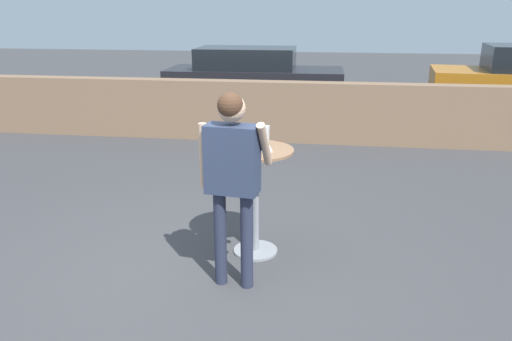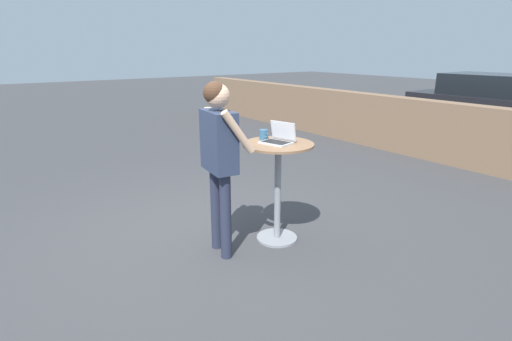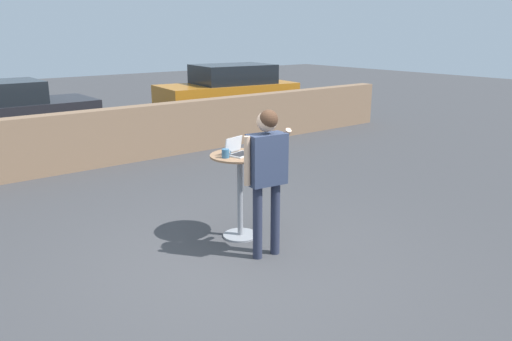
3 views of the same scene
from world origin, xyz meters
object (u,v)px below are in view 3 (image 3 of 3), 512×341
at_px(coffee_mug, 226,153).
at_px(parked_car_further_down, 229,91).
at_px(standing_person, 267,164).
at_px(laptop, 239,151).
at_px(cafe_table, 240,182).

relative_size(coffee_mug, parked_car_further_down, 0.03).
height_order(coffee_mug, standing_person, standing_person).
height_order(laptop, parked_car_further_down, parked_car_further_down).
bearing_deg(standing_person, laptop, 82.25).
bearing_deg(parked_car_further_down, standing_person, -122.65).
xyz_separation_m(coffee_mug, standing_person, (0.13, -0.63, -0.02)).
bearing_deg(parked_car_further_down, coffee_mug, -125.39).
relative_size(cafe_table, coffee_mug, 8.43).
bearing_deg(standing_person, parked_car_further_down, 57.35).
distance_m(laptop, parked_car_further_down, 9.17).
distance_m(cafe_table, parked_car_further_down, 9.16).
xyz_separation_m(laptop, parked_car_further_down, (5.18, 7.56, -0.33)).
distance_m(cafe_table, laptop, 0.40).
height_order(cafe_table, parked_car_further_down, parked_car_further_down).
relative_size(cafe_table, laptop, 3.01).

